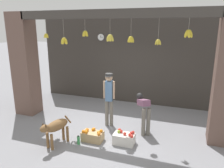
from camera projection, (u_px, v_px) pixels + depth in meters
The scene contains 11 objects.
ground_plane at pixel (108, 129), 6.50m from camera, with size 60.00×60.00×0.00m, color gray.
shop_back_wall at pixel (131, 60), 8.40m from camera, with size 7.46×0.12×3.39m, color #38332D.
shop_pillar_left at pixel (25, 65), 7.32m from camera, with size 0.70×0.60×3.39m, color brown.
storefront_awning at pixel (109, 16), 5.77m from camera, with size 5.56×0.32×0.96m.
dog at pixel (56, 127), 5.49m from camera, with size 0.45×0.97×0.73m.
shopkeeper at pixel (109, 96), 6.48m from camera, with size 0.34×0.28×1.64m.
worker_stooping at pixel (144, 109), 6.15m from camera, with size 0.53×0.75×1.04m.
fruit_crate_oranges at pixel (93, 136), 5.81m from camera, with size 0.55×0.34×0.32m.
fruit_crate_apples at pixel (124, 138), 5.65m from camera, with size 0.54×0.34×0.35m.
water_bottle at pixel (78, 140), 5.63m from camera, with size 0.07×0.07×0.24m.
wall_clock at pixel (101, 37), 8.50m from camera, with size 0.27×0.03×0.27m.
Camera 1 is at (2.10, -5.55, 2.97)m, focal length 35.00 mm.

